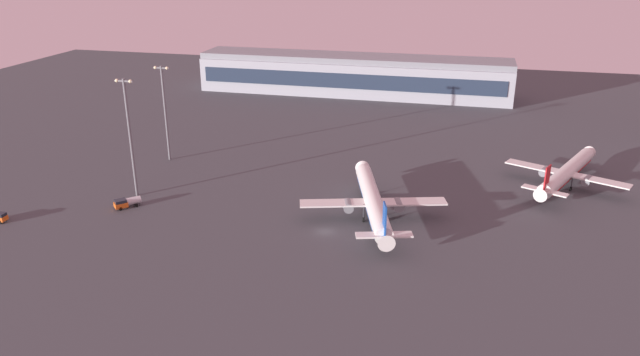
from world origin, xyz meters
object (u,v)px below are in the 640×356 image
object	(u,v)px
airplane_far_stand	(567,172)
apron_light_west	(130,132)
airplane_terminal_side	(373,201)
apron_light_east	(165,108)
fuel_truck	(127,202)

from	to	relation	value
airplane_far_stand	apron_light_west	xyz separation A→B (m)	(-107.32, -32.80, 13.05)
airplane_terminal_side	apron_light_east	xyz separation A→B (m)	(-65.59, 26.25, 11.65)
airplane_terminal_side	airplane_far_stand	size ratio (longest dim) A/B	1.11
airplane_far_stand	apron_light_west	bearing A→B (deg)	-138.70
airplane_terminal_side	apron_light_east	distance (m)	71.60
apron_light_west	airplane_far_stand	bearing A→B (deg)	16.99
airplane_terminal_side	apron_light_west	distance (m)	62.12
airplane_terminal_side	fuel_truck	distance (m)	60.01
fuel_truck	airplane_terminal_side	bearing A→B (deg)	-127.54
fuel_truck	apron_light_east	size ratio (longest dim) A/B	0.21
airplane_terminal_side	apron_light_east	world-z (taller)	apron_light_east
airplane_terminal_side	apron_light_east	size ratio (longest dim) A/B	1.54
airplane_terminal_side	airplane_far_stand	world-z (taller)	airplane_terminal_side
apron_light_west	apron_light_east	bearing A→B (deg)	99.95
fuel_truck	airplane_far_stand	bearing A→B (deg)	-114.89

